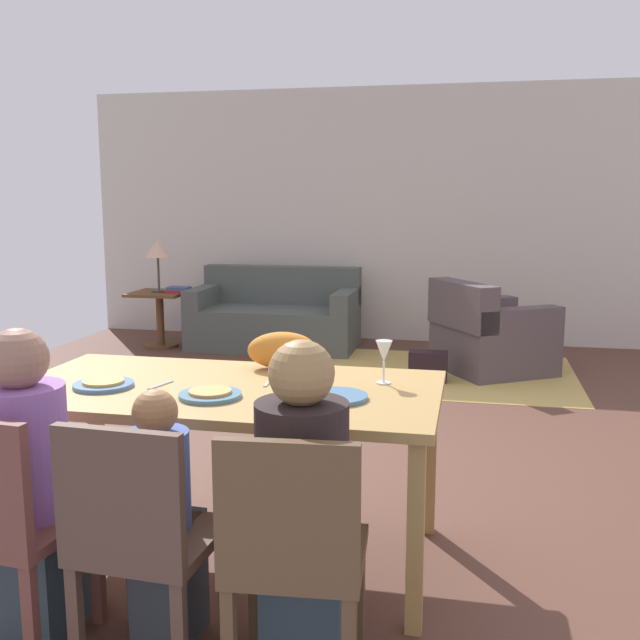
{
  "coord_description": "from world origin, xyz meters",
  "views": [
    {
      "loc": [
        0.75,
        -4.18,
        1.54
      ],
      "look_at": [
        -0.1,
        -0.15,
        0.85
      ],
      "focal_mm": 40.97,
      "sensor_mm": 36.0,
      "label": 1
    }
  ],
  "objects_px": {
    "armchair": "(489,337)",
    "book_lower": "(177,291)",
    "wine_glass": "(384,353)",
    "handbag": "(428,366)",
    "book_upper": "(179,288)",
    "person_man": "(34,493)",
    "dining_chair_man": "(0,519)",
    "table_lamp": "(158,250)",
    "person_woman": "(304,517)",
    "plate_near_child": "(210,395)",
    "dining_chair_child": "(139,533)",
    "cat": "(282,350)",
    "plate_near_man": "(104,385)",
    "person_child": "(164,528)",
    "couch": "(275,318)",
    "plate_near_woman": "(336,397)",
    "dining_chair_woman": "(293,549)",
    "side_table": "(160,311)",
    "dining_table": "(226,402)"
  },
  "relations": [
    {
      "from": "handbag",
      "to": "dining_chair_man",
      "type": "bearing_deg",
      "value": -105.79
    },
    {
      "from": "person_woman",
      "to": "couch",
      "type": "relative_size",
      "value": 0.65
    },
    {
      "from": "armchair",
      "to": "book_lower",
      "type": "distance_m",
      "value": 3.16
    },
    {
      "from": "cat",
      "to": "couch",
      "type": "xyz_separation_m",
      "value": [
        -1.15,
        4.05,
        -0.54
      ]
    },
    {
      "from": "couch",
      "to": "book_lower",
      "type": "relative_size",
      "value": 7.7
    },
    {
      "from": "plate_near_man",
      "to": "plate_near_child",
      "type": "relative_size",
      "value": 1.0
    },
    {
      "from": "dining_chair_child",
      "to": "handbag",
      "type": "height_order",
      "value": "dining_chair_child"
    },
    {
      "from": "book_lower",
      "to": "person_man",
      "type": "bearing_deg",
      "value": -72.89
    },
    {
      "from": "plate_near_child",
      "to": "dining_chair_child",
      "type": "height_order",
      "value": "dining_chair_child"
    },
    {
      "from": "couch",
      "to": "wine_glass",
      "type": "bearing_deg",
      "value": -68.77
    },
    {
      "from": "person_child",
      "to": "book_lower",
      "type": "distance_m",
      "value": 5.17
    },
    {
      "from": "dining_chair_child",
      "to": "cat",
      "type": "height_order",
      "value": "cat"
    },
    {
      "from": "dining_chair_woman",
      "to": "book_lower",
      "type": "bearing_deg",
      "value": 116.42
    },
    {
      "from": "dining_chair_man",
      "to": "book_upper",
      "type": "distance_m",
      "value": 5.21
    },
    {
      "from": "cat",
      "to": "book_upper",
      "type": "xyz_separation_m",
      "value": [
        -2.11,
        3.8,
        -0.22
      ]
    },
    {
      "from": "side_table",
      "to": "book_lower",
      "type": "relative_size",
      "value": 2.64
    },
    {
      "from": "wine_glass",
      "to": "dining_chair_man",
      "type": "height_order",
      "value": "wine_glass"
    },
    {
      "from": "person_man",
      "to": "book_upper",
      "type": "xyz_separation_m",
      "value": [
        -1.47,
        4.83,
        0.11
      ]
    },
    {
      "from": "plate_near_man",
      "to": "person_woman",
      "type": "height_order",
      "value": "person_woman"
    },
    {
      "from": "couch",
      "to": "plate_near_man",
      "type": "bearing_deg",
      "value": -83.62
    },
    {
      "from": "dining_chair_child",
      "to": "person_woman",
      "type": "height_order",
      "value": "person_woman"
    },
    {
      "from": "person_woman",
      "to": "armchair",
      "type": "relative_size",
      "value": 0.94
    },
    {
      "from": "wine_glass",
      "to": "cat",
      "type": "relative_size",
      "value": 0.58
    },
    {
      "from": "plate_near_child",
      "to": "dining_chair_man",
      "type": "bearing_deg",
      "value": -127.7
    },
    {
      "from": "dining_chair_child",
      "to": "cat",
      "type": "relative_size",
      "value": 2.72
    },
    {
      "from": "plate_near_man",
      "to": "couch",
      "type": "height_order",
      "value": "couch"
    },
    {
      "from": "table_lamp",
      "to": "person_woman",
      "type": "bearing_deg",
      "value": -61.02
    },
    {
      "from": "dining_chair_man",
      "to": "book_lower",
      "type": "bearing_deg",
      "value": 106.43
    },
    {
      "from": "plate_near_woman",
      "to": "dining_chair_man",
      "type": "bearing_deg",
      "value": -143.79
    },
    {
      "from": "dining_chair_woman",
      "to": "couch",
      "type": "bearing_deg",
      "value": 105.96
    },
    {
      "from": "dining_table",
      "to": "couch",
      "type": "distance_m",
      "value": 4.54
    },
    {
      "from": "plate_near_child",
      "to": "book_lower",
      "type": "bearing_deg",
      "value": 114.49
    },
    {
      "from": "plate_near_woman",
      "to": "person_child",
      "type": "relative_size",
      "value": 0.27
    },
    {
      "from": "plate_near_man",
      "to": "cat",
      "type": "height_order",
      "value": "cat"
    },
    {
      "from": "dining_table",
      "to": "dining_chair_woman",
      "type": "xyz_separation_m",
      "value": [
        0.5,
        -0.83,
        -0.2
      ]
    },
    {
      "from": "wine_glass",
      "to": "handbag",
      "type": "bearing_deg",
      "value": 89.83
    },
    {
      "from": "dining_chair_man",
      "to": "side_table",
      "type": "xyz_separation_m",
      "value": [
        -1.67,
        4.99,
        -0.11
      ]
    },
    {
      "from": "dining_chair_man",
      "to": "person_man",
      "type": "height_order",
      "value": "person_man"
    },
    {
      "from": "person_man",
      "to": "book_lower",
      "type": "relative_size",
      "value": 5.04
    },
    {
      "from": "wine_glass",
      "to": "handbag",
      "type": "height_order",
      "value": "wine_glass"
    },
    {
      "from": "plate_near_woman",
      "to": "handbag",
      "type": "xyz_separation_m",
      "value": [
        0.16,
        3.36,
        -0.64
      ]
    },
    {
      "from": "wine_glass",
      "to": "dining_chair_woman",
      "type": "relative_size",
      "value": 0.21
    },
    {
      "from": "wine_glass",
      "to": "book_upper",
      "type": "height_order",
      "value": "wine_glass"
    },
    {
      "from": "cat",
      "to": "book_lower",
      "type": "bearing_deg",
      "value": 105.31
    },
    {
      "from": "plate_near_woman",
      "to": "armchair",
      "type": "relative_size",
      "value": 0.21
    },
    {
      "from": "person_man",
      "to": "dining_chair_woman",
      "type": "bearing_deg",
      "value": -10.02
    },
    {
      "from": "plate_near_child",
      "to": "dining_chair_child",
      "type": "relative_size",
      "value": 0.29
    },
    {
      "from": "dining_table",
      "to": "plate_near_woman",
      "type": "height_order",
      "value": "plate_near_woman"
    },
    {
      "from": "plate_near_child",
      "to": "person_child",
      "type": "bearing_deg",
      "value": -89.8
    },
    {
      "from": "couch",
      "to": "side_table",
      "type": "xyz_separation_m",
      "value": [
        -1.17,
        -0.26,
        0.07
      ]
    }
  ]
}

